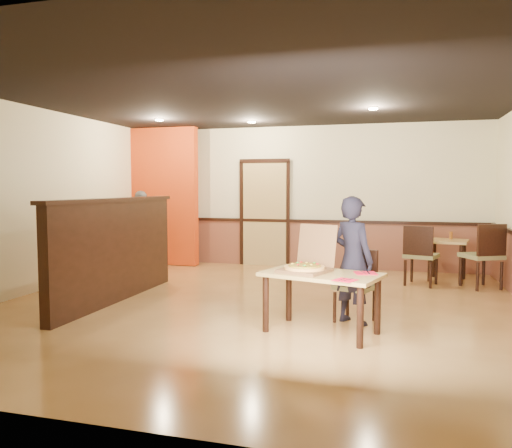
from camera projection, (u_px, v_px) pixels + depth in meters
The scene contains 24 objects.
floor at pixel (258, 307), 6.67m from camera, with size 7.00×7.00×0.00m, color tan.
ceiling at pixel (258, 94), 6.46m from camera, with size 7.00×7.00×0.00m, color black.
wall_back at pixel (304, 197), 9.93m from camera, with size 7.00×7.00×0.00m, color beige.
wall_left at pixel (34, 200), 7.50m from camera, with size 7.00×7.00×0.00m, color beige.
wainscot_back at pixel (304, 244), 9.97m from camera, with size 7.00×0.04×0.90m, color brown.
chair_rail_back at pixel (304, 221), 9.91m from camera, with size 7.00×0.06×0.06m, color black.
back_door at pixel (265, 214), 10.13m from camera, with size 0.90×0.06×2.10m, color tan.
booth_partition at pixel (116, 249), 6.95m from camera, with size 0.20×3.10×1.44m.
red_accent_panel at pixel (160, 197), 10.22m from camera, with size 1.60×0.20×2.78m, color #C73A0E.
spot_a at pixel (159, 120), 8.80m from camera, with size 0.14×0.14×0.02m, color #FFEBB2.
spot_b at pixel (252, 122), 9.08m from camera, with size 0.14×0.14×0.02m, color #FFEBB2.
spot_c at pixel (373, 109), 7.53m from camera, with size 0.14×0.14×0.02m, color #FFEBB2.
main_table at pixel (321, 282), 5.43m from camera, with size 1.39×1.02×0.67m.
diner_chair at pixel (357, 282), 5.95m from camera, with size 0.54×0.54×0.85m.
side_chair_left at pixel (420, 253), 8.04m from camera, with size 0.60×0.60×0.98m.
side_chair_right at pixel (485, 253), 7.78m from camera, with size 0.69×0.69×1.03m.
side_table at pixel (447, 250), 8.51m from camera, with size 0.77×0.77×0.70m.
diner at pixel (353, 260), 5.81m from camera, with size 0.55×0.36×1.49m, color black.
passerby at pixel (141, 230), 9.66m from camera, with size 0.90×0.37×1.53m, color gray.
pizza_box at pixel (307, 266), 5.51m from camera, with size 0.64×0.69×0.51m.
pizza at pixel (305, 268), 5.47m from camera, with size 0.44×0.44×0.03m, color #F3B658.
napkin_near at pixel (345, 280), 4.98m from camera, with size 0.27×0.27×0.01m.
napkin_far at pixel (366, 273), 5.39m from camera, with size 0.28×0.28×0.01m.
condiment at pixel (451, 235), 8.59m from camera, with size 0.05×0.05×0.13m, color brown.
Camera 1 is at (1.73, -6.33, 1.60)m, focal length 35.00 mm.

